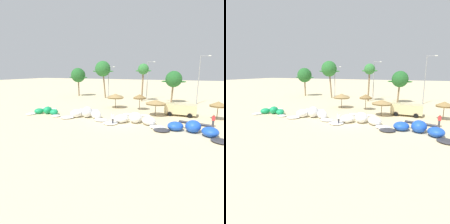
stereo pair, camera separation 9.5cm
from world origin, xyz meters
TOP-DOWN VIEW (x-y plane):
  - ground_plane at (0.00, 0.00)m, footprint 260.00×260.00m
  - kite_far_left at (-12.33, 0.61)m, footprint 6.46×3.26m
  - kite_left at (-5.08, 0.92)m, footprint 7.50×3.90m
  - kite_left_of_center at (2.43, 0.77)m, footprint 8.43×4.20m
  - kite_center at (9.47, -0.60)m, footprint 8.19×4.79m
  - beach_umbrella_near_van at (-4.03, 9.88)m, footprint 3.16×3.16m
  - beach_umbrella_middle at (0.63, 9.86)m, footprint 2.34×2.34m
  - beach_umbrella_near_palms at (4.13, 6.21)m, footprint 3.13×3.13m
  - beach_umbrella_outermost at (12.67, 7.10)m, footprint 2.32×2.32m
  - parked_van at (7.58, 7.98)m, footprint 4.72×2.32m
  - person_near_kites at (0.02, -1.07)m, footprint 0.36×0.24m
  - person_by_umbrellas at (11.85, 2.93)m, footprint 0.36×0.24m
  - palm_leftmost at (-20.11, 22.27)m, footprint 5.87×3.92m
  - palm_left at (-12.14, 21.40)m, footprint 5.87×3.91m
  - palm_left_of_gap at (-1.33, 19.84)m, footprint 3.63×2.42m
  - palm_center_left at (5.26, 20.33)m, footprint 5.25×3.50m
  - lamppost_west at (-10.56, 21.71)m, footprint 1.82×0.24m
  - lamppost_west_center at (-0.93, 23.09)m, footprint 1.86×0.24m
  - lamppost_east_center at (10.32, 20.66)m, footprint 2.02×0.24m

SIDE VIEW (x-z plane):
  - ground_plane at x=0.00m, z-range 0.00..0.00m
  - kite_far_left at x=-12.33m, z-range -0.14..1.05m
  - kite_center at x=9.47m, z-range -0.16..1.24m
  - kite_left_of_center at x=2.43m, z-range -0.17..1.27m
  - kite_left at x=-5.08m, z-range -0.19..1.45m
  - person_near_kites at x=0.02m, z-range 0.01..1.63m
  - person_by_umbrellas at x=11.85m, z-range 0.01..1.63m
  - parked_van at x=7.58m, z-range 0.17..2.01m
  - beach_umbrella_near_palms at x=4.13m, z-range 0.91..3.43m
  - beach_umbrella_near_van at x=-4.03m, z-range 0.93..3.64m
  - beach_umbrella_outermost at x=12.67m, z-range 0.96..3.64m
  - beach_umbrella_middle at x=0.63m, z-range 1.01..3.83m
  - lamppost_west at x=-10.56m, z-range 0.53..8.56m
  - lamppost_west_center at x=-0.93m, z-range 0.55..9.65m
  - palm_center_left at x=5.26m, z-range 1.65..8.55m
  - lamppost_east_center at x=10.32m, z-range 0.57..10.54m
  - palm_leftmost at x=-20.11m, z-range 1.85..9.54m
  - palm_left_of_gap at x=-1.33m, z-range 2.80..11.29m
  - palm_left at x=-12.14m, z-range 2.65..12.01m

